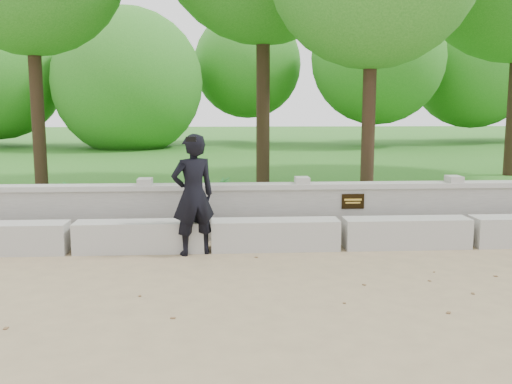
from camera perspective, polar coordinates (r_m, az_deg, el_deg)
ground at (r=6.98m, az=11.76°, el=-9.35°), size 80.00×80.00×0.00m
lawn at (r=20.58m, az=1.46°, el=3.03°), size 40.00×22.00×0.25m
concrete_bench at (r=8.71m, az=8.51°, el=-4.13°), size 11.90×0.45×0.45m
parapet_wall at (r=9.33m, az=7.65°, el=-1.76°), size 12.50×0.35×0.90m
man_main at (r=8.18m, az=-6.31°, el=-0.29°), size 0.75×0.70×1.74m
shrub_a at (r=10.16m, az=-18.41°, el=-0.75°), size 0.39×0.36×0.61m
shrub_b at (r=9.86m, az=0.89°, el=-0.71°), size 0.39×0.40×0.57m
shrub_d at (r=10.26m, az=-3.35°, el=-0.23°), size 0.45×0.46×0.61m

